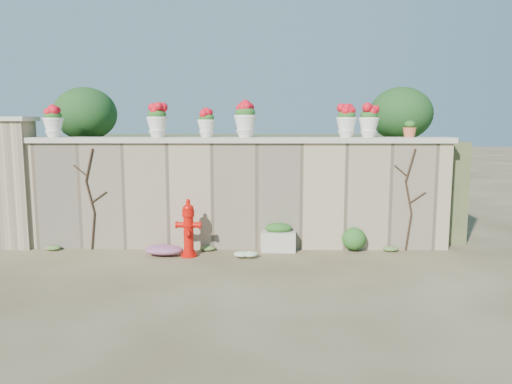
{
  "coord_description": "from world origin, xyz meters",
  "views": [
    {
      "loc": [
        0.51,
        -7.53,
        2.4
      ],
      "look_at": [
        0.4,
        1.4,
        1.13
      ],
      "focal_mm": 35.0,
      "sensor_mm": 36.0,
      "label": 1
    }
  ],
  "objects_px": {
    "planter_box": "(278,238)",
    "terracotta_pot": "(410,130)",
    "fire_hydrant": "(188,228)",
    "urn_pot_0": "(53,122)"
  },
  "relations": [
    {
      "from": "terracotta_pot",
      "to": "fire_hydrant",
      "type": "bearing_deg",
      "value": -170.44
    },
    {
      "from": "planter_box",
      "to": "terracotta_pot",
      "type": "distance_m",
      "value": 3.15
    },
    {
      "from": "planter_box",
      "to": "urn_pot_0",
      "type": "relative_size",
      "value": 1.12
    },
    {
      "from": "urn_pot_0",
      "to": "terracotta_pot",
      "type": "xyz_separation_m",
      "value": [
        6.63,
        0.0,
        -0.15
      ]
    },
    {
      "from": "planter_box",
      "to": "terracotta_pot",
      "type": "bearing_deg",
      "value": 8.57
    },
    {
      "from": "fire_hydrant",
      "to": "terracotta_pot",
      "type": "xyz_separation_m",
      "value": [
        4.04,
        0.68,
        1.72
      ]
    },
    {
      "from": "fire_hydrant",
      "to": "urn_pot_0",
      "type": "relative_size",
      "value": 1.78
    },
    {
      "from": "fire_hydrant",
      "to": "terracotta_pot",
      "type": "relative_size",
      "value": 3.47
    },
    {
      "from": "urn_pot_0",
      "to": "terracotta_pot",
      "type": "relative_size",
      "value": 1.95
    },
    {
      "from": "fire_hydrant",
      "to": "planter_box",
      "type": "bearing_deg",
      "value": 16.71
    }
  ]
}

